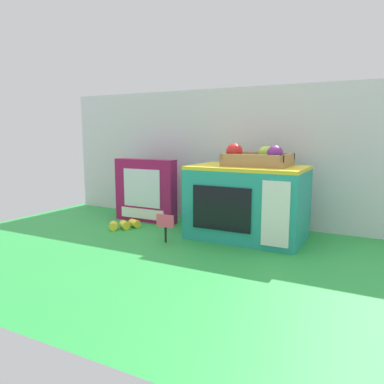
# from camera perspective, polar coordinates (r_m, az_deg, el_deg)

# --- Properties ---
(ground_plane) EXTENTS (1.70, 1.70, 0.00)m
(ground_plane) POSITION_cam_1_polar(r_m,az_deg,el_deg) (1.47, 2.10, -6.03)
(ground_plane) COLOR green
(ground_plane) RESTS_ON ground
(display_back_panel) EXTENTS (1.61, 0.03, 0.57)m
(display_back_panel) POSITION_cam_1_polar(r_m,az_deg,el_deg) (1.61, 5.36, 5.49)
(display_back_panel) COLOR silver
(display_back_panel) RESTS_ON ground
(toy_microwave) EXTENTS (0.41, 0.26, 0.26)m
(toy_microwave) POSITION_cam_1_polar(r_m,az_deg,el_deg) (1.37, 8.46, -1.56)
(toy_microwave) COLOR teal
(toy_microwave) RESTS_ON ground
(food_groups_crate) EXTENTS (0.23, 0.19, 0.08)m
(food_groups_crate) POSITION_cam_1_polar(r_m,az_deg,el_deg) (1.36, 10.13, 5.14)
(food_groups_crate) COLOR #A37F51
(food_groups_crate) RESTS_ON toy_microwave
(cookie_set_box) EXTENTS (0.29, 0.06, 0.27)m
(cookie_set_box) POSITION_cam_1_polar(r_m,az_deg,el_deg) (1.63, -7.15, 0.22)
(cookie_set_box) COLOR #99144C
(cookie_set_box) RESTS_ON ground
(price_sign) EXTENTS (0.07, 0.01, 0.10)m
(price_sign) POSITION_cam_1_polar(r_m,az_deg,el_deg) (1.31, -4.12, -4.90)
(price_sign) COLOR black
(price_sign) RESTS_ON ground
(loose_toy_banana) EXTENTS (0.10, 0.12, 0.03)m
(loose_toy_banana) POSITION_cam_1_polar(r_m,az_deg,el_deg) (1.53, -10.32, -4.96)
(loose_toy_banana) COLOR yellow
(loose_toy_banana) RESTS_ON ground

